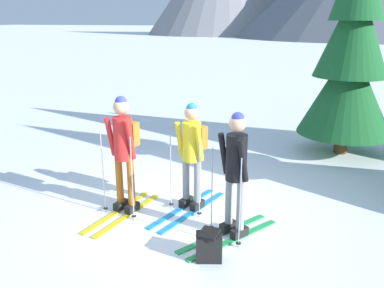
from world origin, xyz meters
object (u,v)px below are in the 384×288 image
skier_in_red (124,148)px  pine_tree_far (352,53)px  skier_in_yellow (192,151)px  skier_in_black (235,170)px  backpack_on_snow_front (209,246)px

skier_in_red → pine_tree_far: size_ratio=0.38×
pine_tree_far → skier_in_yellow: bearing=-118.7°
skier_in_black → backpack_on_snow_front: bearing=-100.1°
skier_in_yellow → pine_tree_far: (2.08, 3.80, 1.25)m
skier_in_yellow → pine_tree_far: size_ratio=0.35×
skier_in_red → pine_tree_far: bearing=55.1°
pine_tree_far → backpack_on_snow_front: (-1.35, -5.04, -2.02)m
skier_in_red → backpack_on_snow_front: skier_in_red is taller
skier_in_red → skier_in_yellow: size_ratio=1.07×
skier_in_yellow → backpack_on_snow_front: 1.63m
skier_in_yellow → backpack_on_snow_front: skier_in_yellow is taller
skier_in_red → skier_in_yellow: skier_in_red is taller
skier_in_yellow → skier_in_black: skier_in_black is taller
pine_tree_far → backpack_on_snow_front: pine_tree_far is taller
skier_in_yellow → skier_in_red: bearing=-152.1°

